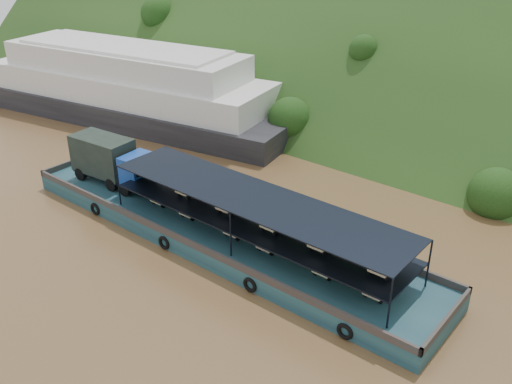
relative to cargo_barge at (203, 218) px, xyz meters
The scene contains 4 objects.
ground 4.93m from the cargo_barge, ahead, with size 160.00×160.00×0.00m, color brown.
hillside 36.20m from the cargo_barge, 82.44° to the left, with size 140.00×28.00×28.00m, color #193312.
cargo_barge is the anchor object (origin of this frame).
passenger_ferry 28.55m from the cargo_barge, 151.43° to the left, with size 42.23×17.48×8.31m.
Camera 1 is at (21.72, -26.08, 22.16)m, focal length 40.00 mm.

